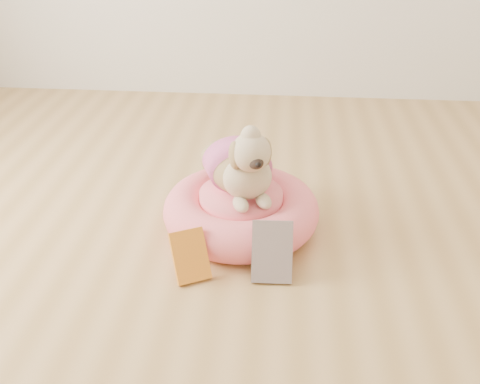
# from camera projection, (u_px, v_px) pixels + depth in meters

# --- Properties ---
(floor) EXTENTS (4.50, 4.50, 0.00)m
(floor) POSITION_uv_depth(u_px,v_px,m) (166.00, 332.00, 1.69)
(floor) COLOR #AD8248
(floor) RESTS_ON ground
(pet_bed) EXTENTS (0.63, 0.63, 0.16)m
(pet_bed) POSITION_uv_depth(u_px,v_px,m) (241.00, 210.00, 2.17)
(pet_bed) COLOR #FB6274
(pet_bed) RESTS_ON floor
(dog) EXTENTS (0.46, 0.53, 0.33)m
(dog) POSITION_uv_depth(u_px,v_px,m) (241.00, 152.00, 2.07)
(dog) COLOR brown
(dog) RESTS_ON pet_bed
(book_yellow) EXTENTS (0.16, 0.16, 0.17)m
(book_yellow) POSITION_uv_depth(u_px,v_px,m) (190.00, 256.00, 1.89)
(book_yellow) COLOR gold
(book_yellow) RESTS_ON floor
(book_white) EXTENTS (0.15, 0.12, 0.21)m
(book_white) POSITION_uv_depth(u_px,v_px,m) (272.00, 252.00, 1.88)
(book_white) COLOR silver
(book_white) RESTS_ON floor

